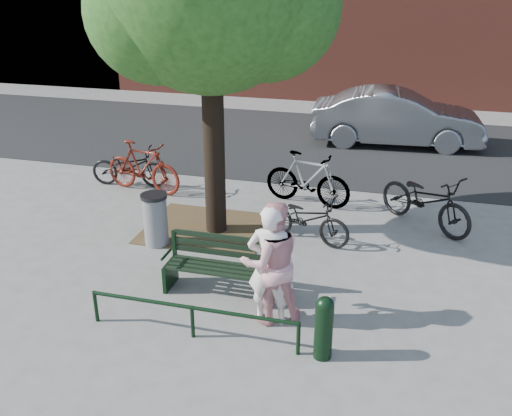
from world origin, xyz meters
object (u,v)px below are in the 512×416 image
(person_left, at_px, (271,265))
(bollard, at_px, (324,325))
(person_right, at_px, (271,263))
(bicycle_c, at_px, (306,218))
(park_bench, at_px, (221,264))
(parked_car, at_px, (397,118))
(litter_bin, at_px, (155,219))

(person_left, xyz_separation_m, bollard, (0.88, -0.64, -0.43))
(person_right, relative_size, bicycle_c, 1.06)
(park_bench, distance_m, parked_car, 9.27)
(park_bench, bearing_deg, parked_car, 75.36)
(bollard, bearing_deg, bicycle_c, 104.14)
(parked_car, bearing_deg, bicycle_c, 164.48)
(park_bench, height_order, person_right, person_right)
(park_bench, bearing_deg, bollard, -34.28)
(person_left, bearing_deg, person_right, -93.17)
(park_bench, distance_m, bollard, 2.21)
(person_right, bearing_deg, parked_car, -125.36)
(person_right, height_order, bollard, person_right)
(park_bench, bearing_deg, person_left, -32.37)
(person_left, height_order, bicycle_c, person_left)
(bollard, relative_size, parked_car, 0.19)
(person_right, bearing_deg, bollard, 114.61)
(bicycle_c, height_order, parked_car, parked_car)
(bollard, bearing_deg, person_left, 143.75)
(bicycle_c, bearing_deg, bollard, -150.60)
(bicycle_c, bearing_deg, person_left, -165.32)
(person_left, xyz_separation_m, bicycle_c, (0.03, 2.72, -0.46))
(person_right, height_order, bicycle_c, person_right)
(person_right, bearing_deg, bicycle_c, -117.63)
(litter_bin, distance_m, bicycle_c, 2.80)
(bollard, height_order, parked_car, parked_car)
(person_right, xyz_separation_m, bollard, (0.88, -0.69, -0.44))
(litter_bin, height_order, parked_car, parked_car)
(park_bench, height_order, bicycle_c, park_bench)
(bollard, relative_size, bicycle_c, 0.52)
(litter_bin, bearing_deg, bollard, -35.57)
(bollard, bearing_deg, parked_car, 87.10)
(person_right, bearing_deg, person_left, 62.96)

